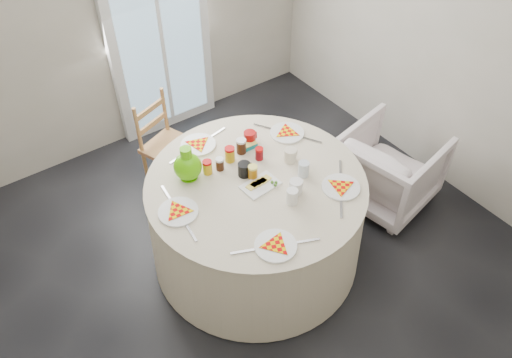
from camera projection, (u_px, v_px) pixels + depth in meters
floor at (248, 264)px, 3.86m from camera, size 4.00×4.00×0.00m
wall_back at (108, 11)px, 4.14m from camera, size 4.00×0.02×2.60m
wall_right at (460, 37)px, 3.81m from camera, size 0.02×4.00×2.60m
glass_door at (158, 28)px, 4.45m from camera, size 1.00×0.08×2.10m
table at (256, 220)px, 3.69m from camera, size 1.58×1.58×0.80m
wooden_chair at (169, 142)px, 4.20m from camera, size 0.49×0.48×0.86m
armchair at (390, 164)px, 4.12m from camera, size 0.80×0.84×0.75m
place_settings at (256, 182)px, 3.42m from camera, size 1.42×1.42×0.03m
jar_cluster at (233, 161)px, 3.50m from camera, size 0.44×0.24×0.13m
butter_tub at (249, 146)px, 3.68m from camera, size 0.11×0.08×0.04m
green_pitcher at (188, 167)px, 3.39m from camera, size 0.23×0.23×0.25m
cheese_platter at (260, 186)px, 3.39m from camera, size 0.27×0.18×0.03m
mugs_glasses at (276, 170)px, 3.45m from camera, size 0.81×0.81×0.12m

